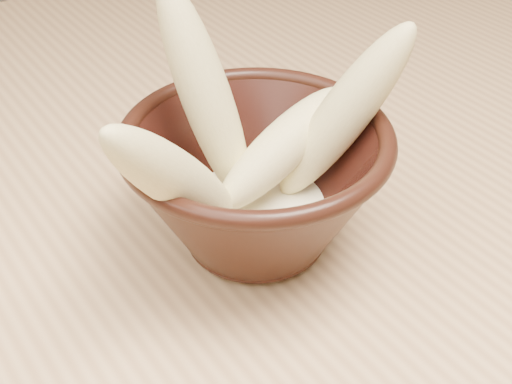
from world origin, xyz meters
TOP-DOWN VIEW (x-y plane):
  - table at (0.00, 0.00)m, footprint 1.20×0.80m
  - bowl at (-0.20, -0.15)m, footprint 0.18×0.18m
  - milk_puddle at (-0.20, -0.15)m, footprint 0.10×0.10m
  - banana_upright at (-0.21, -0.11)m, footprint 0.06×0.09m
  - banana_left at (-0.27, -0.16)m, footprint 0.13×0.07m
  - banana_right at (-0.14, -0.17)m, footprint 0.11×0.08m
  - banana_across at (-0.18, -0.15)m, footprint 0.13×0.05m

SIDE VIEW (x-z plane):
  - table at x=0.00m, z-range 0.30..1.05m
  - milk_puddle at x=-0.20m, z-range 0.78..0.79m
  - bowl at x=-0.20m, z-range 0.76..0.86m
  - banana_across at x=-0.18m, z-range 0.79..0.86m
  - banana_left at x=-0.27m, z-range 0.78..0.92m
  - banana_right at x=-0.14m, z-range 0.78..0.92m
  - banana_upright at x=-0.21m, z-range 0.78..0.94m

